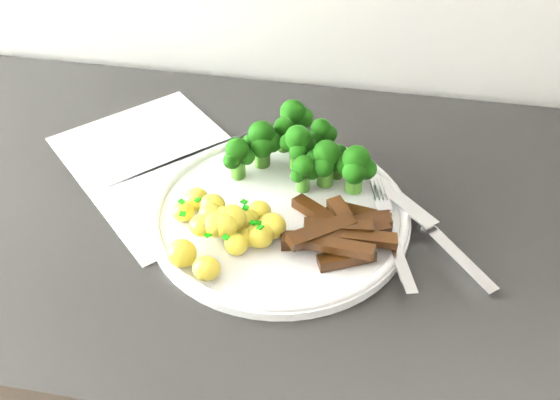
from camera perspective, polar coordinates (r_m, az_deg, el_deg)
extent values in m
cube|color=black|center=(1.15, -4.87, -16.66)|extent=(2.35, 0.59, 0.88)
cube|color=white|center=(0.87, -10.21, 3.01)|extent=(0.36, 0.36, 0.00)
cube|color=slate|center=(0.90, -5.01, 5.08)|extent=(0.10, 0.10, 0.00)
cube|color=slate|center=(0.89, -6.25, 4.60)|extent=(0.10, 0.10, 0.00)
cube|color=slate|center=(0.88, -7.52, 4.11)|extent=(0.09, 0.10, 0.00)
cube|color=slate|center=(0.88, -8.80, 3.62)|extent=(0.09, 0.09, 0.00)
cube|color=slate|center=(0.87, -10.09, 3.11)|extent=(0.09, 0.09, 0.00)
cube|color=slate|center=(0.86, -11.41, 2.60)|extent=(0.08, 0.09, 0.00)
cylinder|color=white|center=(0.78, 0.00, -1.36)|extent=(0.31, 0.31, 0.01)
torus|color=white|center=(0.77, 0.00, -0.99)|extent=(0.31, 0.31, 0.01)
cylinder|color=#34681B|center=(0.81, 1.55, 3.72)|extent=(0.02, 0.02, 0.03)
sphere|color=black|center=(0.80, 2.46, 4.78)|extent=(0.02, 0.02, 0.02)
sphere|color=black|center=(0.81, 1.67, 5.47)|extent=(0.03, 0.03, 0.03)
sphere|color=black|center=(0.81, 0.75, 5.08)|extent=(0.02, 0.02, 0.02)
sphere|color=black|center=(0.79, 1.63, 4.34)|extent=(0.02, 0.02, 0.02)
sphere|color=black|center=(0.80, 1.59, 5.50)|extent=(0.03, 0.03, 0.03)
cylinder|color=#34681B|center=(0.82, 5.06, 2.69)|extent=(0.02, 0.02, 0.02)
sphere|color=black|center=(0.81, 5.80, 3.59)|extent=(0.02, 0.02, 0.02)
sphere|color=black|center=(0.82, 5.37, 3.98)|extent=(0.02, 0.02, 0.02)
sphere|color=black|center=(0.81, 4.44, 3.63)|extent=(0.02, 0.02, 0.02)
sphere|color=black|center=(0.80, 5.21, 3.17)|extent=(0.02, 0.02, 0.02)
sphere|color=black|center=(0.80, 5.16, 4.05)|extent=(0.03, 0.03, 0.03)
cylinder|color=#34681B|center=(0.83, -1.60, 3.97)|extent=(0.02, 0.02, 0.03)
sphere|color=black|center=(0.82, -0.73, 5.09)|extent=(0.03, 0.03, 0.03)
sphere|color=black|center=(0.83, -1.60, 5.73)|extent=(0.02, 0.02, 0.02)
sphere|color=black|center=(0.82, -2.55, 5.10)|extent=(0.02, 0.02, 0.02)
sphere|color=black|center=(0.81, -1.59, 4.71)|extent=(0.03, 0.03, 0.03)
sphere|color=black|center=(0.81, -1.64, 5.83)|extent=(0.03, 0.03, 0.03)
cylinder|color=#34681B|center=(0.84, 3.56, 4.90)|extent=(0.02, 0.02, 0.02)
sphere|color=black|center=(0.83, 4.30, 5.84)|extent=(0.02, 0.02, 0.02)
sphere|color=black|center=(0.84, 3.20, 6.13)|extent=(0.02, 0.02, 0.02)
sphere|color=black|center=(0.83, 3.09, 5.60)|extent=(0.02, 0.02, 0.02)
sphere|color=black|center=(0.83, 3.63, 6.31)|extent=(0.03, 0.03, 0.03)
cylinder|color=#34681B|center=(0.84, 0.33, 5.09)|extent=(0.02, 0.02, 0.02)
sphere|color=black|center=(0.83, 1.01, 5.95)|extent=(0.02, 0.02, 0.02)
sphere|color=black|center=(0.84, -0.03, 6.32)|extent=(0.02, 0.02, 0.02)
sphere|color=black|center=(0.83, -0.24, 5.76)|extent=(0.02, 0.02, 0.02)
sphere|color=black|center=(0.83, 0.33, 6.47)|extent=(0.03, 0.03, 0.03)
cylinder|color=#34681B|center=(0.80, 6.55, 1.72)|extent=(0.02, 0.02, 0.03)
sphere|color=black|center=(0.78, 7.59, 2.74)|extent=(0.03, 0.03, 0.03)
sphere|color=black|center=(0.79, 6.98, 3.56)|extent=(0.03, 0.03, 0.03)
sphere|color=black|center=(0.79, 5.72, 3.10)|extent=(0.03, 0.03, 0.03)
sphere|color=black|center=(0.77, 6.59, 2.44)|extent=(0.03, 0.03, 0.03)
sphere|color=black|center=(0.78, 6.73, 3.59)|extent=(0.03, 0.03, 0.03)
cylinder|color=#34681B|center=(0.82, -3.71, 2.84)|extent=(0.02, 0.02, 0.03)
sphere|color=black|center=(0.80, -2.96, 3.84)|extent=(0.02, 0.02, 0.02)
sphere|color=black|center=(0.81, -3.87, 4.45)|extent=(0.03, 0.03, 0.03)
sphere|color=black|center=(0.80, -4.26, 3.50)|extent=(0.02, 0.02, 0.02)
sphere|color=black|center=(0.80, -3.80, 4.46)|extent=(0.03, 0.03, 0.03)
cylinder|color=#34681B|center=(0.80, 2.05, 1.57)|extent=(0.02, 0.02, 0.02)
sphere|color=black|center=(0.79, 2.82, 2.57)|extent=(0.02, 0.02, 0.02)
sphere|color=black|center=(0.79, 1.64, 2.87)|extent=(0.02, 0.02, 0.02)
sphere|color=black|center=(0.78, 1.57, 2.17)|extent=(0.02, 0.02, 0.02)
sphere|color=black|center=(0.78, 2.09, 3.01)|extent=(0.03, 0.03, 0.03)
cylinder|color=#34681B|center=(0.81, 4.02, 2.27)|extent=(0.02, 0.02, 0.03)
sphere|color=black|center=(0.79, 5.03, 3.42)|extent=(0.03, 0.03, 0.03)
sphere|color=black|center=(0.80, 4.11, 4.09)|extent=(0.03, 0.03, 0.03)
sphere|color=black|center=(0.79, 3.16, 3.61)|extent=(0.03, 0.03, 0.03)
sphere|color=black|center=(0.78, 3.89, 2.96)|extent=(0.03, 0.03, 0.03)
sphere|color=black|center=(0.79, 4.13, 4.11)|extent=(0.03, 0.03, 0.03)
cylinder|color=#34681B|center=(0.87, 1.11, 5.95)|extent=(0.02, 0.02, 0.03)
sphere|color=black|center=(0.86, 2.01, 7.26)|extent=(0.03, 0.03, 0.03)
sphere|color=black|center=(0.87, 0.93, 7.66)|extent=(0.03, 0.03, 0.03)
sphere|color=black|center=(0.85, 0.70, 6.69)|extent=(0.02, 0.02, 0.02)
sphere|color=black|center=(0.86, 1.14, 7.75)|extent=(0.03, 0.03, 0.03)
ellipsoid|color=gold|center=(0.74, -3.38, -1.93)|extent=(0.03, 0.03, 0.03)
ellipsoid|color=gold|center=(0.77, -8.50, -1.01)|extent=(0.03, 0.03, 0.02)
ellipsoid|color=gold|center=(0.72, -1.76, -3.09)|extent=(0.03, 0.03, 0.03)
ellipsoid|color=gold|center=(0.71, -8.65, -4.67)|extent=(0.03, 0.03, 0.03)
ellipsoid|color=gold|center=(0.72, -3.86, -3.85)|extent=(0.03, 0.02, 0.02)
ellipsoid|color=gold|center=(0.74, -4.99, -1.92)|extent=(0.03, 0.03, 0.03)
ellipsoid|color=gold|center=(0.74, -5.61, -2.21)|extent=(0.03, 0.03, 0.03)
ellipsoid|color=gold|center=(0.74, -4.08, -2.22)|extent=(0.03, 0.03, 0.03)
ellipsoid|color=gold|center=(0.72, -3.87, -3.97)|extent=(0.03, 0.03, 0.02)
ellipsoid|color=gold|center=(0.72, -6.89, -2.23)|extent=(0.03, 0.03, 0.02)
ellipsoid|color=gold|center=(0.73, -4.91, -1.59)|extent=(0.03, 0.03, 0.03)
ellipsoid|color=gold|center=(0.74, -5.96, -0.44)|extent=(0.03, 0.03, 0.03)
ellipsoid|color=gold|center=(0.72, -4.98, -2.21)|extent=(0.03, 0.03, 0.03)
ellipsoid|color=gold|center=(0.72, -4.25, -1.53)|extent=(0.03, 0.03, 0.03)
ellipsoid|color=gold|center=(0.73, -2.59, -3.28)|extent=(0.03, 0.02, 0.02)
ellipsoid|color=gold|center=(0.73, -6.04, -1.37)|extent=(0.03, 0.03, 0.03)
ellipsoid|color=gold|center=(0.70, -6.50, -6.02)|extent=(0.03, 0.03, 0.03)
ellipsoid|color=gold|center=(0.73, -0.73, -2.30)|extent=(0.03, 0.03, 0.03)
ellipsoid|color=gold|center=(0.72, -5.71, -2.14)|extent=(0.03, 0.03, 0.03)
ellipsoid|color=gold|center=(0.78, -7.39, 0.07)|extent=(0.03, 0.03, 0.03)
ellipsoid|color=gold|center=(0.75, -2.90, -1.66)|extent=(0.03, 0.03, 0.02)
ellipsoid|color=gold|center=(0.76, -1.81, -0.91)|extent=(0.03, 0.02, 0.02)
ellipsoid|color=gold|center=(0.72, -5.42, -1.77)|extent=(0.03, 0.02, 0.03)
cube|color=#065C02|center=(0.72, -4.39, -0.94)|extent=(0.01, 0.01, 0.00)
cube|color=#065C02|center=(0.71, -6.38, -3.10)|extent=(0.01, 0.01, 0.00)
cube|color=#065C02|center=(0.71, -4.84, -2.51)|extent=(0.01, 0.01, 0.00)
cube|color=#065C02|center=(0.72, -1.95, -2.00)|extent=(0.01, 0.01, 0.00)
cube|color=#065C02|center=(0.72, -5.48, -1.23)|extent=(0.01, 0.01, 0.00)
cube|color=#065C02|center=(0.73, -8.57, -1.21)|extent=(0.01, 0.01, 0.00)
cube|color=#065C02|center=(0.72, -2.40, -2.01)|extent=(0.01, 0.01, 0.00)
cube|color=#065C02|center=(0.74, -3.17, -0.15)|extent=(0.01, 0.01, 0.00)
cube|color=#065C02|center=(0.74, -7.26, 0.02)|extent=(0.01, 0.01, 0.00)
cube|color=#065C02|center=(0.70, -4.80, -3.29)|extent=(0.01, 0.01, 0.00)
cube|color=#065C02|center=(0.72, -5.47, -1.38)|extent=(0.01, 0.01, 0.00)
cube|color=#065C02|center=(0.75, -8.68, -0.14)|extent=(0.01, 0.01, 0.00)
cube|color=#065C02|center=(0.71, -1.76, -2.41)|extent=(0.01, 0.01, 0.00)
cube|color=#065C02|center=(0.72, -3.05, -0.68)|extent=(0.01, 0.01, 0.00)
cube|color=black|center=(0.73, 3.16, -3.54)|extent=(0.08, 0.04, 0.02)
cube|color=black|center=(0.76, 3.55, -1.29)|extent=(0.07, 0.06, 0.02)
cube|color=black|center=(0.77, 6.95, -1.15)|extent=(0.08, 0.03, 0.01)
cube|color=black|center=(0.75, 6.68, -2.14)|extent=(0.09, 0.05, 0.02)
cube|color=black|center=(0.71, 5.90, -5.12)|extent=(0.07, 0.04, 0.02)
cube|color=black|center=(0.75, 5.84, -2.24)|extent=(0.08, 0.03, 0.02)
cube|color=black|center=(0.72, 3.69, -2.76)|extent=(0.08, 0.07, 0.02)
cube|color=black|center=(0.73, 5.19, -2.45)|extent=(0.08, 0.03, 0.02)
cube|color=black|center=(0.73, 6.78, -2.67)|extent=(0.08, 0.06, 0.02)
cube|color=black|center=(0.71, 5.09, -4.08)|extent=(0.08, 0.03, 0.02)
cube|color=black|center=(0.73, 7.88, -3.37)|extent=(0.06, 0.02, 0.01)
cube|color=black|center=(0.75, 5.73, -1.51)|extent=(0.05, 0.06, 0.01)
cube|color=silver|center=(0.72, 10.35, -4.79)|extent=(0.05, 0.13, 0.02)
cube|color=silver|center=(0.78, 9.09, -0.40)|extent=(0.03, 0.03, 0.01)
cylinder|color=silver|center=(0.80, 9.21, 0.95)|extent=(0.01, 0.04, 0.00)
cylinder|color=silver|center=(0.80, 8.87, 0.93)|extent=(0.01, 0.04, 0.00)
cylinder|color=silver|center=(0.79, 8.54, 0.91)|extent=(0.01, 0.04, 0.00)
cylinder|color=silver|center=(0.79, 8.20, 0.89)|extent=(0.01, 0.04, 0.00)
cube|color=silver|center=(0.80, 10.20, 0.32)|extent=(0.10, 0.11, 0.01)
cube|color=silver|center=(0.75, 15.41, -5.08)|extent=(0.09, 0.09, 0.02)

